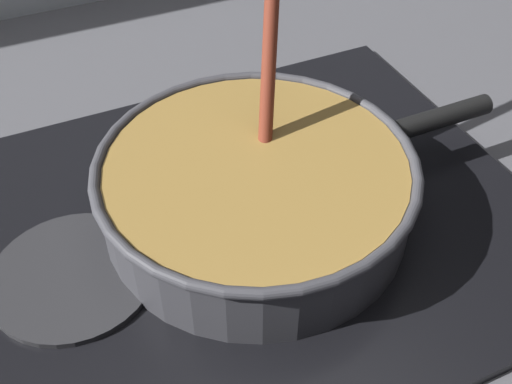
{
  "coord_description": "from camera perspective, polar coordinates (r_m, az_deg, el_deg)",
  "views": [
    {
      "loc": [
        -0.19,
        -0.17,
        0.47
      ],
      "look_at": [
        -0.01,
        0.23,
        0.05
      ],
      "focal_mm": 43.9,
      "sensor_mm": 36.0,
      "label": 1
    }
  ],
  "objects": [
    {
      "name": "burner_ring",
      "position": [
        0.63,
        -0.0,
        -2.03
      ],
      "size": [
        0.2,
        0.2,
        0.01
      ],
      "primitive_type": "torus",
      "color": "#592D0C",
      "rests_on": "hob_plate"
    },
    {
      "name": "hob_plate",
      "position": [
        0.64,
        -0.0,
        -2.65
      ],
      "size": [
        0.56,
        0.48,
        0.01
      ],
      "primitive_type": "cube",
      "color": "black",
      "rests_on": "ground"
    },
    {
      "name": "cooking_pan",
      "position": [
        0.61,
        0.09,
        0.42
      ],
      "size": [
        0.43,
        0.31,
        0.29
      ],
      "color": "#38383D",
      "rests_on": "hob_plate"
    },
    {
      "name": "spare_burner",
      "position": [
        0.6,
        -16.35,
        -7.25
      ],
      "size": [
        0.15,
        0.15,
        0.01
      ],
      "primitive_type": "cylinder",
      "color": "#262628",
      "rests_on": "hob_plate"
    }
  ]
}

